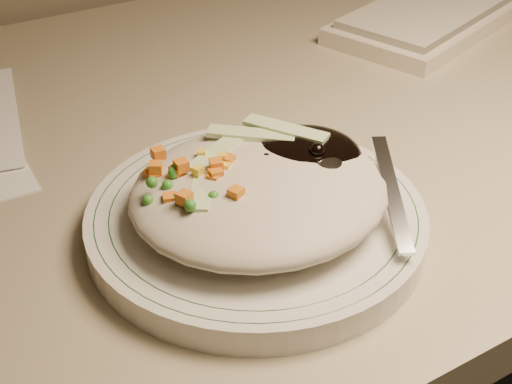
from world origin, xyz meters
TOP-DOWN VIEW (x-y plane):
  - desk at (0.00, 1.38)m, footprint 1.40×0.70m
  - plate at (-0.10, 1.21)m, footprint 0.25×0.25m
  - plate_rim at (-0.10, 1.21)m, footprint 0.24×0.24m
  - meal at (-0.10, 1.21)m, footprint 0.21×0.19m
  - keyboard at (0.36, 1.47)m, footprint 0.42×0.26m

SIDE VIEW (x-z plane):
  - desk at x=0.00m, z-range 0.17..0.91m
  - plate at x=-0.10m, z-range 0.74..0.76m
  - keyboard at x=0.36m, z-range 0.74..0.77m
  - plate_rim at x=-0.10m, z-range 0.76..0.76m
  - meal at x=-0.10m, z-range 0.76..0.81m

